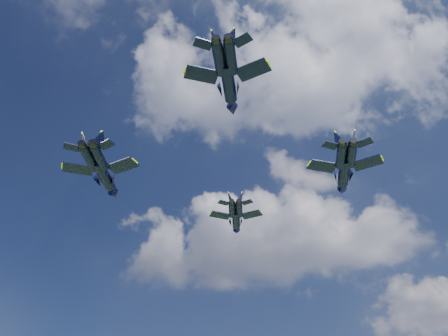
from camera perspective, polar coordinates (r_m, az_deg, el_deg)
jet_lead at (r=107.24m, az=1.39°, el=-5.98°), size 11.07×14.76×3.47m
jet_left at (r=91.66m, az=-13.43°, el=-0.92°), size 13.78×18.02×4.27m
jet_right at (r=89.73m, az=13.52°, el=-0.59°), size 12.96×16.91×4.01m
jet_slot at (r=74.18m, az=0.58°, el=9.46°), size 12.61×16.49×3.90m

